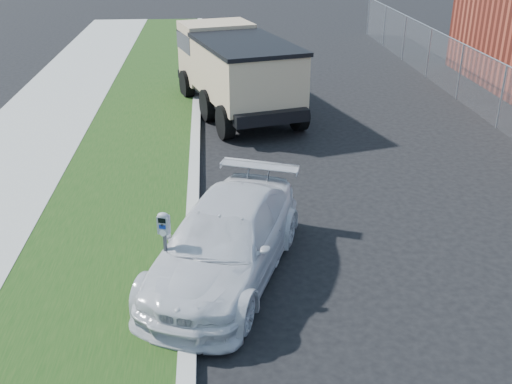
{
  "coord_description": "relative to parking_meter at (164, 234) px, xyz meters",
  "views": [
    {
      "loc": [
        -2.18,
        -8.77,
        5.53
      ],
      "look_at": [
        -1.4,
        1.0,
        1.0
      ],
      "focal_mm": 42.0,
      "sensor_mm": 36.0,
      "label": 1
    }
  ],
  "objects": [
    {
      "name": "white_wagon",
      "position": [
        0.95,
        0.59,
        -0.46
      ],
      "size": [
        3.25,
        4.77,
        1.28
      ],
      "primitive_type": "imported",
      "rotation": [
        0.0,
        0.0,
        -0.36
      ],
      "color": "silver",
      "rests_on": "ground"
    },
    {
      "name": "streetside",
      "position": [
        -2.63,
        2.64,
        -1.03
      ],
      "size": [
        6.12,
        50.0,
        0.15
      ],
      "color": "gray",
      "rests_on": "ground"
    },
    {
      "name": "chainlink_fence",
      "position": [
        8.94,
        7.64,
        0.16
      ],
      "size": [
        0.06,
        30.06,
        30.0
      ],
      "color": "slate",
      "rests_on": "ground"
    },
    {
      "name": "parking_meter",
      "position": [
        0.0,
        0.0,
        0.0
      ],
      "size": [
        0.21,
        0.17,
        1.34
      ],
      "rotation": [
        0.0,
        0.0,
        -0.32
      ],
      "color": "#3F4247",
      "rests_on": "ground"
    },
    {
      "name": "dump_truck",
      "position": [
        1.54,
        10.0,
        0.25
      ],
      "size": [
        3.82,
        6.49,
        2.4
      ],
      "rotation": [
        0.0,
        0.0,
        0.27
      ],
      "color": "black",
      "rests_on": "ground"
    },
    {
      "name": "ground",
      "position": [
        2.94,
        0.64,
        -1.1
      ],
      "size": [
        120.0,
        120.0,
        0.0
      ],
      "primitive_type": "plane",
      "color": "black",
      "rests_on": "ground"
    }
  ]
}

